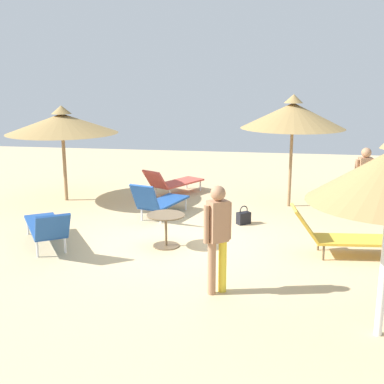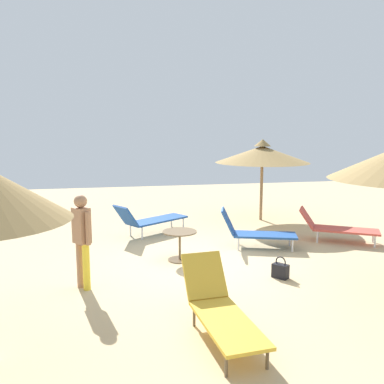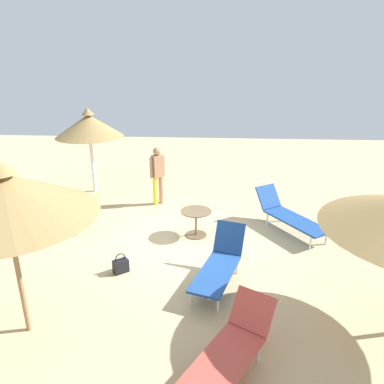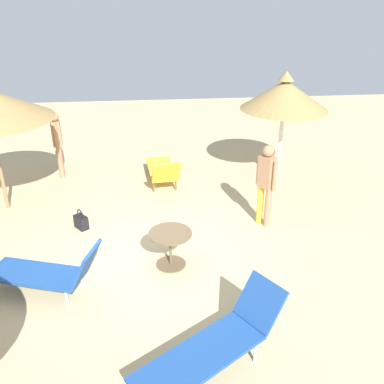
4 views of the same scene
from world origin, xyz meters
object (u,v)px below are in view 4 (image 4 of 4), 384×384
(person_standing_edge, at_px, (266,180))
(lounge_chair_far_right, at_px, (163,170))
(lounge_chair_center, at_px, (50,272))
(lounge_chair_near_right, at_px, (216,343))
(side_table_round, at_px, (170,243))
(person_standing_back, at_px, (57,140))
(parasol_umbrella_back, at_px, (285,95))
(handbag, at_px, (81,222))

(person_standing_edge, bearing_deg, lounge_chair_far_right, 43.31)
(lounge_chair_center, distance_m, lounge_chair_near_right, 2.95)
(side_table_round, bearing_deg, person_standing_edge, -58.01)
(lounge_chair_far_right, bearing_deg, side_table_round, -179.89)
(person_standing_edge, relative_size, side_table_round, 2.30)
(person_standing_edge, xyz_separation_m, person_standing_back, (2.97, 4.62, -0.02))
(parasol_umbrella_back, relative_size, person_standing_back, 1.59)
(parasol_umbrella_back, height_order, side_table_round, parasol_umbrella_back)
(lounge_chair_center, height_order, lounge_chair_near_right, lounge_chair_center)
(lounge_chair_far_right, bearing_deg, person_standing_edge, -136.69)
(person_standing_edge, relative_size, person_standing_back, 1.02)
(lounge_chair_far_right, distance_m, side_table_round, 3.37)
(lounge_chair_near_right, xyz_separation_m, lounge_chair_far_right, (5.69, 0.45, -0.02))
(lounge_chair_far_right, bearing_deg, lounge_chair_near_right, -175.47)
(lounge_chair_center, xyz_separation_m, side_table_round, (0.58, -1.94, 0.04))
(parasol_umbrella_back, bearing_deg, person_standing_edge, 156.97)
(lounge_chair_center, xyz_separation_m, lounge_chair_far_right, (3.95, -1.93, -0.01))
(person_standing_edge, bearing_deg, person_standing_back, 57.28)
(lounge_chair_far_right, relative_size, person_standing_back, 1.20)
(person_standing_back, bearing_deg, lounge_chair_center, -171.90)
(parasol_umbrella_back, bearing_deg, lounge_chair_far_right, 92.79)
(lounge_chair_center, bearing_deg, lounge_chair_near_right, -126.18)
(handbag, bearing_deg, parasol_umbrella_back, -66.42)
(handbag, bearing_deg, side_table_round, -129.52)
(parasol_umbrella_back, bearing_deg, side_table_round, 139.90)
(parasol_umbrella_back, distance_m, person_standing_edge, 2.72)
(lounge_chair_near_right, bearing_deg, lounge_chair_center, 53.82)
(lounge_chair_center, distance_m, lounge_chair_far_right, 4.40)
(lounge_chair_center, xyz_separation_m, person_standing_back, (4.79, 0.68, 0.57))
(person_standing_back, relative_size, handbag, 3.93)
(handbag, bearing_deg, person_standing_back, 17.30)
(lounge_chair_near_right, bearing_deg, parasol_umbrella_back, -23.31)
(person_standing_back, relative_size, side_table_round, 2.26)
(parasol_umbrella_back, relative_size, lounge_chair_near_right, 1.27)
(side_table_round, bearing_deg, lounge_chair_near_right, -169.17)
(side_table_round, bearing_deg, handbag, 50.48)
(lounge_chair_center, distance_m, person_standing_edge, 4.38)
(parasol_umbrella_back, height_order, lounge_chair_center, parasol_umbrella_back)
(lounge_chair_far_right, xyz_separation_m, person_standing_back, (0.84, 2.61, 0.57))
(lounge_chair_near_right, bearing_deg, side_table_round, 10.83)
(lounge_chair_center, bearing_deg, handbag, -4.98)
(lounge_chair_far_right, relative_size, side_table_round, 2.71)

